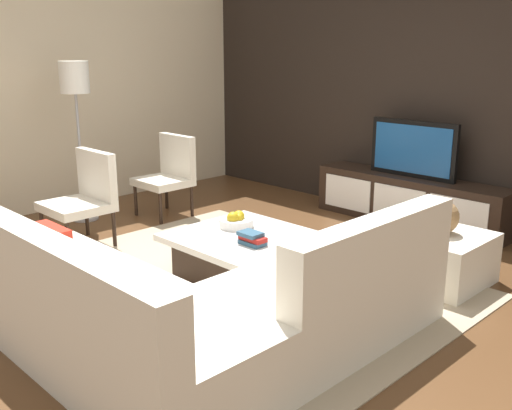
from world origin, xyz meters
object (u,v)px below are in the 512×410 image
ottoman (438,258)px  decorative_ball (442,217)px  coffee_table (243,256)px  accent_chair_far (170,171)px  television (413,149)px  accent_chair_near (85,193)px  media_console (409,200)px  book_stack (252,238)px  fruit_bowl (236,221)px  sectional_couch (194,306)px  floor_lamp (75,89)px

ottoman → decorative_ball: (0.00, 0.00, 0.33)m
coffee_table → accent_chair_far: accent_chair_far is taller
television → coffee_table: 2.37m
television → accent_chair_near: size_ratio=1.10×
media_console → accent_chair_far: (-2.04, -1.55, 0.24)m
media_console → book_stack: (0.12, -2.41, 0.18)m
book_stack → television: bearing=92.9°
fruit_bowl → ottoman: bearing=37.2°
coffee_table → accent_chair_near: (-1.66, -0.42, 0.29)m
coffee_table → decorative_ball: 1.56m
decorative_ball → book_stack: (-0.88, -1.18, -0.10)m
ottoman → television: bearing=129.0°
coffee_table → fruit_bowl: bearing=151.5°
media_console → book_stack: size_ratio=9.93×
media_console → accent_chair_near: 3.24m
media_console → coffee_table: bearing=-92.5°
coffee_table → ottoman: 1.53m
media_console → accent_chair_near: size_ratio=2.39×
media_console → decorative_ball: decorative_ball is taller
sectional_couch → accent_chair_near: bearing=166.2°
accent_chair_near → accent_chair_far: bearing=104.8°
floor_lamp → accent_chair_far: floor_lamp is taller
sectional_couch → accent_chair_near: size_ratio=2.67×
accent_chair_near → fruit_bowl: 1.57m
media_console → decorative_ball: 1.61m
coffee_table → accent_chair_near: size_ratio=1.15×
television → accent_chair_near: (-1.76, -2.71, -0.30)m
coffee_table → floor_lamp: size_ratio=0.60×
coffee_table → decorative_ball: (1.10, 1.06, 0.33)m
accent_chair_far → ottoman: bearing=-3.8°
decorative_ball → accent_chair_far: bearing=-174.0°
fruit_bowl → accent_chair_far: accent_chair_far is taller
television → coffee_table: bearing=-92.5°
floor_lamp → decorative_ball: size_ratio=6.28×
media_console → ottoman: size_ratio=2.97×
television → fruit_bowl: (-0.28, -2.20, -0.36)m
ottoman → book_stack: book_stack is taller
floor_lamp → accent_chair_far: size_ratio=1.90×
floor_lamp → accent_chair_far: bearing=57.6°
fruit_bowl → accent_chair_far: bearing=159.8°
ottoman → fruit_bowl: fruit_bowl is taller
ottoman → accent_chair_far: 3.07m
coffee_table → book_stack: (0.22, -0.12, 0.23)m
coffee_table → accent_chair_near: bearing=-166.0°
sectional_couch → accent_chair_far: 3.07m
media_console → fruit_bowl: (-0.28, -2.20, 0.18)m
floor_lamp → sectional_couch: bearing=-17.3°
television → accent_chair_far: (-2.04, -1.55, -0.30)m
media_console → sectional_couch: size_ratio=0.89×
ottoman → book_stack: 1.49m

